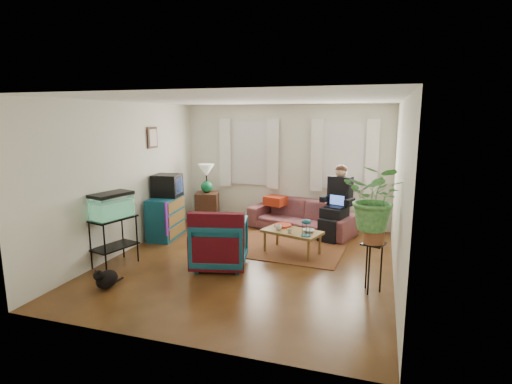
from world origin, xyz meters
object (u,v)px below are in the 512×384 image
(sofa, at_px, (301,211))
(armchair, at_px, (220,241))
(side_table, at_px, (207,208))
(coffee_table, at_px, (292,242))
(dresser, at_px, (166,217))
(plant_stand, at_px, (372,268))
(aquarium_stand, at_px, (114,242))

(sofa, height_order, armchair, sofa)
(armchair, bearing_deg, side_table, -74.41)
(side_table, xyz_separation_m, coffee_table, (2.23, -1.38, -0.14))
(armchair, relative_size, coffee_table, 0.85)
(sofa, height_order, dresser, sofa)
(coffee_table, height_order, plant_stand, plant_stand)
(sofa, distance_m, side_table, 2.12)
(dresser, xyz_separation_m, armchair, (1.61, -1.11, 0.02))
(sofa, relative_size, side_table, 3.14)
(side_table, distance_m, plant_stand, 4.42)
(armchair, relative_size, plant_stand, 1.22)
(side_table, bearing_deg, plant_stand, -35.66)
(sofa, xyz_separation_m, plant_stand, (1.48, -2.60, -0.08))
(coffee_table, relative_size, plant_stand, 1.43)
(dresser, relative_size, coffee_table, 0.91)
(dresser, bearing_deg, aquarium_stand, -96.57)
(side_table, bearing_deg, armchair, -61.28)
(plant_stand, bearing_deg, sofa, 119.64)
(aquarium_stand, xyz_separation_m, armchair, (1.62, 0.47, 0.03))
(plant_stand, bearing_deg, aquarium_stand, -177.00)
(side_table, relative_size, dresser, 0.78)
(dresser, bearing_deg, sofa, 20.40)
(aquarium_stand, distance_m, coffee_table, 2.94)
(coffee_table, bearing_deg, plant_stand, -23.52)
(sofa, bearing_deg, plant_stand, -42.84)
(side_table, distance_m, armchair, 2.64)
(sofa, xyz_separation_m, side_table, (-2.11, -0.02, -0.08))
(sofa, height_order, side_table, sofa)
(sofa, xyz_separation_m, dresser, (-2.45, -1.23, -0.02))
(coffee_table, xyz_separation_m, plant_stand, (1.37, -1.20, 0.14))
(aquarium_stand, bearing_deg, dresser, 104.36)
(side_table, xyz_separation_m, armchair, (1.27, -2.31, 0.07))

